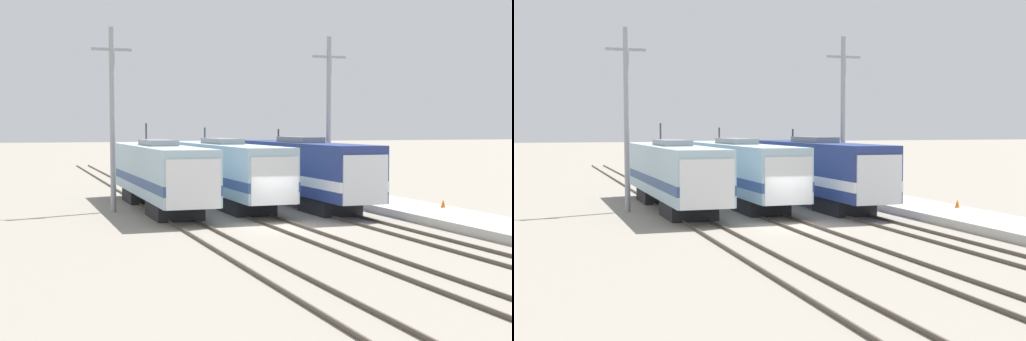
{
  "view_description": "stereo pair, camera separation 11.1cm",
  "coord_description": "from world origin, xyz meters",
  "views": [
    {
      "loc": [
        -12.84,
        -33.1,
        5.03
      ],
      "look_at": [
        0.1,
        4.75,
        2.56
      ],
      "focal_mm": 50.0,
      "sensor_mm": 36.0,
      "label": 1
    },
    {
      "loc": [
        -12.73,
        -33.13,
        5.03
      ],
      "look_at": [
        0.1,
        4.75,
        2.56
      ],
      "focal_mm": 50.0,
      "sensor_mm": 36.0,
      "label": 2
    }
  ],
  "objects": [
    {
      "name": "rail_pair_far_right",
      "position": [
        4.47,
        0.0,
        0.07
      ],
      "size": [
        1.51,
        120.0,
        0.15
      ],
      "color": "#4C4238",
      "rests_on": "ground_plane"
    },
    {
      "name": "catenary_tower_left",
      "position": [
        -7.28,
        9.15,
        5.61
      ],
      "size": [
        2.32,
        0.32,
        10.81
      ],
      "color": "gray",
      "rests_on": "ground_plane"
    },
    {
      "name": "locomotive_far_right",
      "position": [
        4.47,
        8.4,
        2.25
      ],
      "size": [
        2.84,
        17.88,
        4.86
      ],
      "color": "black",
      "rests_on": "ground_plane"
    },
    {
      "name": "platform",
      "position": [
        9.0,
        0.0,
        0.22
      ],
      "size": [
        4.0,
        120.0,
        0.44
      ],
      "color": "#B7B5AD",
      "rests_on": "ground_plane"
    },
    {
      "name": "locomotive_far_left",
      "position": [
        -4.47,
        9.46,
        2.18
      ],
      "size": [
        3.04,
        18.14,
        5.25
      ],
      "color": "#232326",
      "rests_on": "ground_plane"
    },
    {
      "name": "locomotive_center",
      "position": [
        0.0,
        10.84,
        2.19
      ],
      "size": [
        2.89,
        19.79,
        4.97
      ],
      "color": "#232326",
      "rests_on": "ground_plane"
    },
    {
      "name": "rail_pair_center",
      "position": [
        0.0,
        0.0,
        0.07
      ],
      "size": [
        1.51,
        120.0,
        0.15
      ],
      "color": "#4C4238",
      "rests_on": "ground_plane"
    },
    {
      "name": "catenary_tower_right",
      "position": [
        6.6,
        9.15,
        5.61
      ],
      "size": [
        2.32,
        0.32,
        10.81
      ],
      "color": "gray",
      "rests_on": "ground_plane"
    },
    {
      "name": "ground_plane",
      "position": [
        0.0,
        0.0,
        0.0
      ],
      "size": [
        400.0,
        400.0,
        0.0
      ],
      "primitive_type": "plane",
      "color": "gray"
    },
    {
      "name": "traffic_cone",
      "position": [
        10.26,
        1.55,
        0.67
      ],
      "size": [
        0.28,
        0.28,
        0.46
      ],
      "color": "orange",
      "rests_on": "platform"
    },
    {
      "name": "rail_pair_far_left",
      "position": [
        -4.47,
        0.0,
        0.07
      ],
      "size": [
        1.51,
        120.0,
        0.15
      ],
      "color": "#4C4238",
      "rests_on": "ground_plane"
    }
  ]
}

